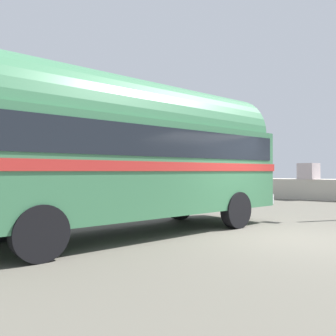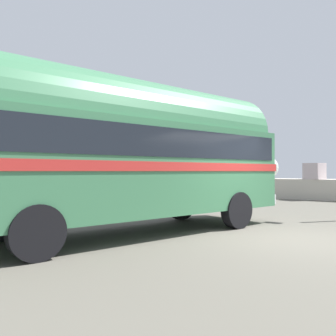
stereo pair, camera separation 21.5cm
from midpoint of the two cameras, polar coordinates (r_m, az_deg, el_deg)
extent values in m
cube|color=#59564C|center=(8.39, 20.43, -10.89)|extent=(32.00, 26.00, 0.02)
cube|color=#B4AD9C|center=(24.53, -0.34, -0.27)|extent=(1.22, 1.18, 1.07)
sphere|color=#C2B197|center=(22.89, 8.04, -0.57)|extent=(0.81, 0.81, 0.81)
sphere|color=#ADBCB0|center=(20.77, 16.28, 0.07)|extent=(1.27, 1.27, 1.27)
cube|color=#B9A8AB|center=(19.80, 23.23, -0.48)|extent=(1.07, 1.06, 0.85)
cylinder|color=black|center=(10.87, 2.71, -5.93)|extent=(0.50, 1.00, 0.96)
cylinder|color=black|center=(9.37, 11.91, -6.80)|extent=(0.50, 1.00, 0.96)
cylinder|color=black|center=(8.33, -25.08, -7.54)|extent=(0.50, 1.00, 0.96)
cylinder|color=black|center=(6.24, -19.90, -9.95)|extent=(0.50, 1.00, 0.96)
cube|color=#3C7850|center=(8.34, -5.44, -0.19)|extent=(4.31, 8.73, 2.10)
cylinder|color=#3C7850|center=(8.41, -5.43, 6.99)|extent=(4.03, 8.36, 2.20)
cube|color=red|center=(8.34, -5.44, 0.17)|extent=(4.37, 8.82, 0.20)
cube|color=black|center=(8.36, -5.44, 3.77)|extent=(4.26, 8.41, 0.64)
cube|color=silver|center=(11.33, 12.78, -4.67)|extent=(2.25, 0.69, 0.28)
camera|label=1|loc=(0.11, -89.30, -0.01)|focal=37.04mm
camera|label=2|loc=(0.11, 90.70, 0.01)|focal=37.04mm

